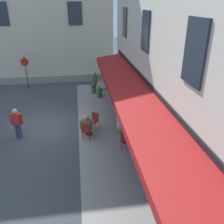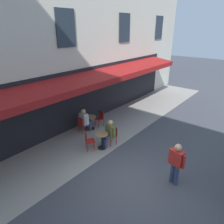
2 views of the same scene
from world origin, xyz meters
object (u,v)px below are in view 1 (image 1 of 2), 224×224
cafe_table_near_entrance (88,125)px  seated_patron_in_white (124,125)px  no_parking_sign (25,66)px  seated_companion_in_olive (87,125)px  cafe_chair_red_under_awning (94,119)px  walking_pedestrian_in_red (16,121)px  potted_plant_under_sign (95,78)px  potted_plant_entrance_left (99,92)px  cafe_chair_red_near_door (86,130)px  potted_plant_by_steps (94,87)px  cafe_chair_red_by_window (124,126)px  cafe_chair_red_corner_left (125,139)px  cafe_table_mid_terrace (125,133)px

cafe_table_near_entrance → seated_patron_in_white: seated_patron_in_white is taller
no_parking_sign → seated_companion_in_olive: bearing=-152.5°
cafe_table_near_entrance → cafe_chair_red_under_awning: cafe_chair_red_under_awning is taller
walking_pedestrian_in_red → potted_plant_under_sign: walking_pedestrian_in_red is taller
potted_plant_entrance_left → cafe_chair_red_near_door: bearing=168.1°
seated_companion_in_olive → walking_pedestrian_in_red: bearing=82.0°
potted_plant_entrance_left → potted_plant_by_steps: potted_plant_by_steps is taller
no_parking_sign → potted_plant_under_sign: (0.56, -5.41, -1.29)m
cafe_chair_red_by_window → cafe_table_near_entrance: bearing=76.3°
cafe_chair_red_corner_left → no_parking_sign: bearing=32.2°
walking_pedestrian_in_red → potted_plant_by_steps: bearing=-35.5°
cafe_chair_red_under_awning → cafe_chair_red_by_window: (-0.96, -1.44, 0.00)m
no_parking_sign → seated_patron_in_white: bearing=-144.0°
cafe_chair_red_by_window → no_parking_sign: bearing=36.8°
cafe_chair_red_corner_left → walking_pedestrian_in_red: size_ratio=0.56×
cafe_chair_red_by_window → potted_plant_by_steps: cafe_chair_red_by_window is taller
cafe_chair_red_corner_left → walking_pedestrian_in_red: 5.49m
cafe_chair_red_by_window → potted_plant_entrance_left: 5.71m
cafe_chair_red_corner_left → potted_plant_by_steps: size_ratio=1.07×
cafe_chair_red_under_awning → cafe_table_mid_terrace: bearing=-138.5°
cafe_chair_red_under_awning → potted_plant_entrance_left: size_ratio=1.24×
cafe_table_mid_terrace → no_parking_sign: size_ratio=0.29×
no_parking_sign → potted_plant_under_sign: no_parking_sign is taller
cafe_chair_red_by_window → walking_pedestrian_in_red: size_ratio=0.56×
cafe_table_mid_terrace → potted_plant_entrance_left: 6.33m
cafe_chair_red_corner_left → seated_patron_in_white: (1.03, -0.17, 0.16)m
walking_pedestrian_in_red → potted_plant_by_steps: size_ratio=1.90×
walking_pedestrian_in_red → no_parking_sign: no_parking_sign is taller
seated_companion_in_olive → seated_patron_in_white: bearing=-97.6°
seated_companion_in_olive → potted_plant_entrance_left: seated_companion_in_olive is taller
cafe_table_near_entrance → cafe_chair_red_corner_left: size_ratio=0.82×
walking_pedestrian_in_red → cafe_table_near_entrance: bearing=-91.3°
walking_pedestrian_in_red → potted_plant_entrance_left: bearing=-42.1°
cafe_table_mid_terrace → seated_patron_in_white: seated_patron_in_white is taller
seated_patron_in_white → no_parking_sign: bearing=36.0°
walking_pedestrian_in_red → no_parking_sign: size_ratio=0.62×
cafe_table_near_entrance → cafe_chair_red_near_door: (-0.61, 0.15, 0.06)m
seated_patron_in_white → walking_pedestrian_in_red: walking_pedestrian_in_red is taller
potted_plant_under_sign → potted_plant_by_steps: 2.33m
seated_companion_in_olive → no_parking_sign: size_ratio=0.51×
cafe_chair_red_near_door → potted_plant_by_steps: 6.76m
seated_companion_in_olive → walking_pedestrian_in_red: size_ratio=0.81×
walking_pedestrian_in_red → potted_plant_under_sign: size_ratio=1.58×
cafe_chair_red_by_window → walking_pedestrian_in_red: (0.52, 5.36, 0.40)m
walking_pedestrian_in_red → potted_plant_under_sign: bearing=-28.9°
cafe_table_mid_terrace → cafe_table_near_entrance: bearing=58.8°
no_parking_sign → potted_plant_by_steps: 5.55m
seated_patron_in_white → walking_pedestrian_in_red: bearing=82.1°
cafe_table_mid_terrace → cafe_chair_red_corner_left: 0.63m
cafe_chair_red_near_door → walking_pedestrian_in_red: 3.50m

